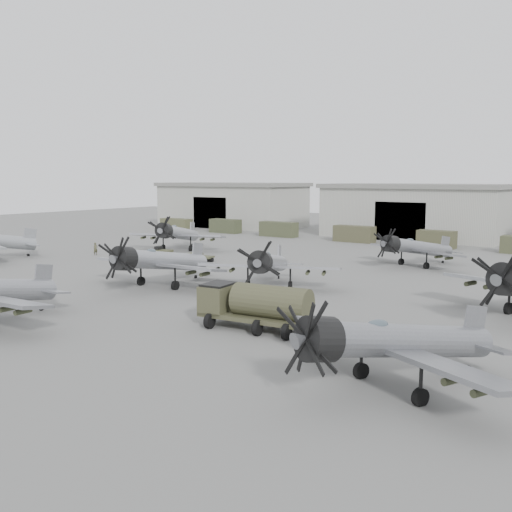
{
  "coord_description": "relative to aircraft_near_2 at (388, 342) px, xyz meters",
  "views": [
    {
      "loc": [
        32.87,
        -28.6,
        9.65
      ],
      "look_at": [
        2.53,
        13.76,
        2.5
      ],
      "focal_mm": 40.0,
      "sensor_mm": 36.0,
      "label": 1
    }
  ],
  "objects": [
    {
      "name": "ground",
      "position": [
        -23.21,
        4.91,
        -2.34
      ],
      "size": [
        220.0,
        220.0,
        0.0
      ],
      "primitive_type": "plane",
      "color": "#555553",
      "rests_on": "ground"
    },
    {
      "name": "hangar_left",
      "position": [
        -61.21,
        66.87,
        2.04
      ],
      "size": [
        29.0,
        14.8,
        8.7
      ],
      "color": "#A9AA9F",
      "rests_on": "ground"
    },
    {
      "name": "hangar_center",
      "position": [
        -23.21,
        66.87,
        2.04
      ],
      "size": [
        29.0,
        14.8,
        8.7
      ],
      "color": "#A9AA9F",
      "rests_on": "ground"
    },
    {
      "name": "support_truck_0",
      "position": [
        -65.21,
        54.91,
        -1.32
      ],
      "size": [
        6.46,
        2.2,
        2.03
      ],
      "primitive_type": "cube",
      "color": "#494A30",
      "rests_on": "ground"
    },
    {
      "name": "support_truck_1",
      "position": [
        -53.33,
        54.91,
        -1.12
      ],
      "size": [
        5.74,
        2.2,
        2.42
      ],
      "primitive_type": "cube",
      "color": "#393E28",
      "rests_on": "ground"
    },
    {
      "name": "support_truck_2",
      "position": [
        -42.03,
        54.91,
        -1.11
      ],
      "size": [
        6.48,
        2.2,
        2.45
      ],
      "primitive_type": "cube",
      "color": "#3C412A",
      "rests_on": "ground"
    },
    {
      "name": "support_truck_3",
      "position": [
        -28.3,
        54.91,
        -1.11
      ],
      "size": [
        6.23,
        2.2,
        2.46
      ],
      "primitive_type": "cube",
      "color": "#43422B",
      "rests_on": "ground"
    },
    {
      "name": "support_truck_4",
      "position": [
        -15.76,
        54.91,
        -1.13
      ],
      "size": [
        5.13,
        2.2,
        2.41
      ],
      "primitive_type": "cube",
      "color": "#40402A",
      "rests_on": "ground"
    },
    {
      "name": "aircraft_near_2",
      "position": [
        0.0,
        0.0,
        0.0
      ],
      "size": [
        12.51,
        11.35,
        5.13
      ],
      "rotation": [
        0.0,
        0.0,
        -0.43
      ],
      "color": "gray",
      "rests_on": "ground"
    },
    {
      "name": "aircraft_mid_1",
      "position": [
        -26.39,
        11.53,
        0.07
      ],
      "size": [
        13.27,
        11.94,
        5.3
      ],
      "rotation": [
        0.0,
        0.0,
        0.07
      ],
      "color": "gray",
      "rests_on": "ground"
    },
    {
      "name": "aircraft_mid_2",
      "position": [
        -17.95,
        16.74,
        -0.06
      ],
      "size": [
        12.26,
        11.11,
        5.01
      ],
      "rotation": [
        0.0,
        0.0,
        0.41
      ],
      "color": "#989AA1",
      "rests_on": "ground"
    },
    {
      "name": "aircraft_far_0",
      "position": [
        -42.88,
        31.43,
        0.04
      ],
      "size": [
        12.93,
        11.67,
        5.22
      ],
      "rotation": [
        0.0,
        0.0,
        0.36
      ],
      "color": "#999BA1",
      "rests_on": "ground"
    },
    {
      "name": "aircraft_far_1",
      "position": [
        -12.27,
        36.39,
        -0.19
      ],
      "size": [
        11.65,
        10.53,
        4.72
      ],
      "rotation": [
        0.0,
        0.0,
        -0.37
      ],
      "color": "gray",
      "rests_on": "ground"
    },
    {
      "name": "fuel_tanker",
      "position": [
        -11.09,
        5.28,
        -0.63
      ],
      "size": [
        7.94,
        4.2,
        2.97
      ],
      "rotation": [
        0.0,
        0.0,
        0.12
      ],
      "color": "#3D3D28",
      "rests_on": "ground"
    },
    {
      "name": "tug_trailer",
      "position": [
        -37.32,
        25.36,
        -1.76
      ],
      "size": [
        7.72,
        2.98,
        1.53
      ],
      "rotation": [
        0.0,
        0.0,
        0.21
      ],
      "color": "#3F402A",
      "rests_on": "ground"
    },
    {
      "name": "ground_crew",
      "position": [
        -48.28,
        22.43,
        -1.54
      ],
      "size": [
        0.46,
        0.63,
        1.59
      ],
      "primitive_type": "imported",
      "rotation": [
        0.0,
        0.0,
        1.42
      ],
      "color": "#41402A",
      "rests_on": "ground"
    }
  ]
}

